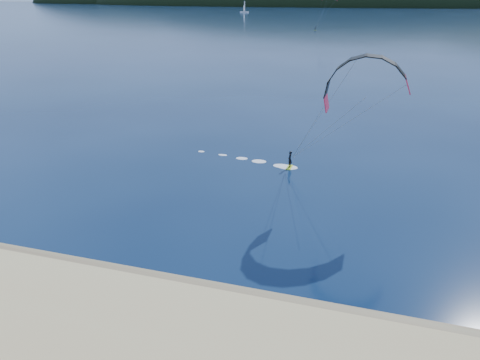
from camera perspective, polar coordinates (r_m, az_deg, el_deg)
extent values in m
plane|color=#071734|center=(25.18, -16.66, -18.09)|extent=(1800.00, 1800.00, 0.00)
cube|color=#7E6549|center=(28.14, -11.68, -12.58)|extent=(220.00, 2.50, 0.10)
ellipsoid|color=black|center=(738.22, 12.83, 20.68)|extent=(840.00, 280.00, 110.00)
ellipsoid|color=black|center=(886.86, -10.11, 21.08)|extent=(520.00, 220.00, 90.00)
cube|color=#C2DF1A|center=(45.08, 6.25, 1.60)|extent=(0.45, 1.34, 0.08)
imported|color=black|center=(44.78, 6.30, 2.62)|extent=(0.40, 0.61, 1.64)
cylinder|color=gray|center=(40.46, 10.67, 6.12)|extent=(0.02, 0.02, 11.01)
cube|color=#C2DF1A|center=(226.78, 9.46, 18.12)|extent=(1.15, 1.22, 0.07)
imported|color=black|center=(226.73, 9.47, 18.32)|extent=(0.95, 0.96, 1.56)
cylinder|color=gray|center=(222.96, 10.37, 19.90)|extent=(0.02, 0.02, 15.02)
cube|color=white|center=(435.93, 0.53, 20.39)|extent=(7.63, 2.88, 1.31)
cylinder|color=white|center=(435.77, 0.53, 21.07)|extent=(0.19, 0.19, 10.31)
cube|color=white|center=(437.02, 0.59, 21.07)|extent=(0.20, 2.44, 7.50)
cube|color=white|center=(434.37, 0.48, 20.82)|extent=(0.17, 1.87, 4.69)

